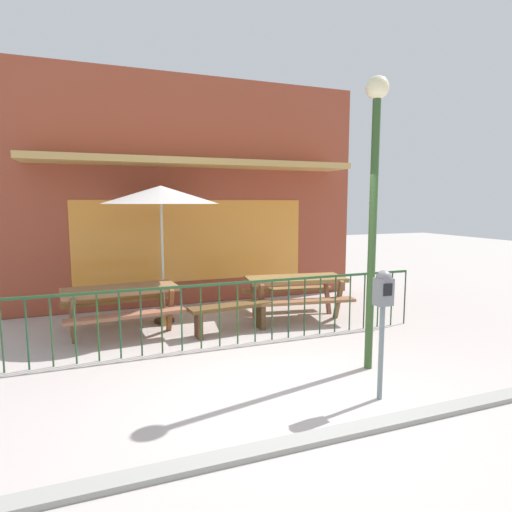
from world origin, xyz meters
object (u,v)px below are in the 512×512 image
(patio_umbrella, at_px, (161,196))
(street_lamp, at_px, (374,181))
(parking_meter_near, at_px, (383,300))
(patio_bench, at_px, (231,312))
(picnic_table_left, at_px, (121,297))
(picnic_table_right, at_px, (296,286))

(patio_umbrella, bearing_deg, street_lamp, -55.54)
(street_lamp, bearing_deg, patio_umbrella, 124.46)
(street_lamp, bearing_deg, parking_meter_near, -117.56)
(patio_bench, bearing_deg, picnic_table_left, 160.65)
(patio_bench, bearing_deg, street_lamp, -59.58)
(patio_umbrella, bearing_deg, parking_meter_near, -66.14)
(street_lamp, bearing_deg, picnic_table_right, 85.81)
(picnic_table_right, bearing_deg, street_lamp, -94.19)
(patio_umbrella, height_order, street_lamp, street_lamp)
(parking_meter_near, distance_m, street_lamp, 1.58)
(picnic_table_left, xyz_separation_m, patio_bench, (1.69, -0.59, -0.26))
(picnic_table_left, relative_size, parking_meter_near, 1.34)
(parking_meter_near, relative_size, street_lamp, 0.39)
(picnic_table_right, distance_m, street_lamp, 3.12)
(patio_bench, xyz_separation_m, street_lamp, (1.22, -2.08, 2.07))
(parking_meter_near, bearing_deg, patio_bench, 105.72)
(patio_umbrella, xyz_separation_m, patio_bench, (0.93, -1.05, -1.92))
(parking_meter_near, bearing_deg, patio_umbrella, 113.86)
(patio_umbrella, height_order, parking_meter_near, patio_umbrella)
(picnic_table_left, height_order, picnic_table_right, same)
(picnic_table_left, xyz_separation_m, street_lamp, (2.91, -2.67, 1.81))
(picnic_table_right, height_order, parking_meter_near, parking_meter_near)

